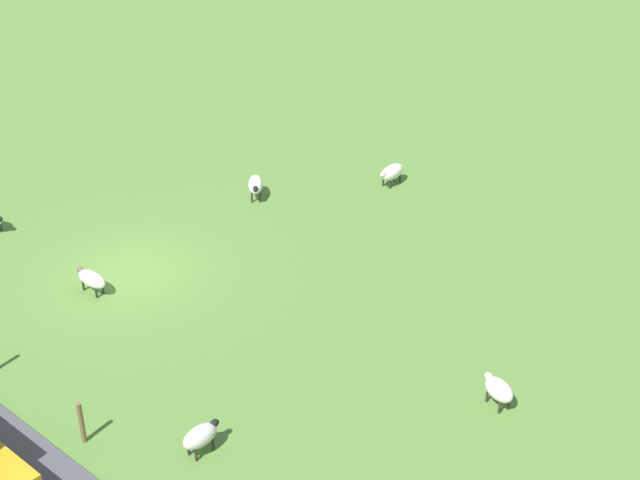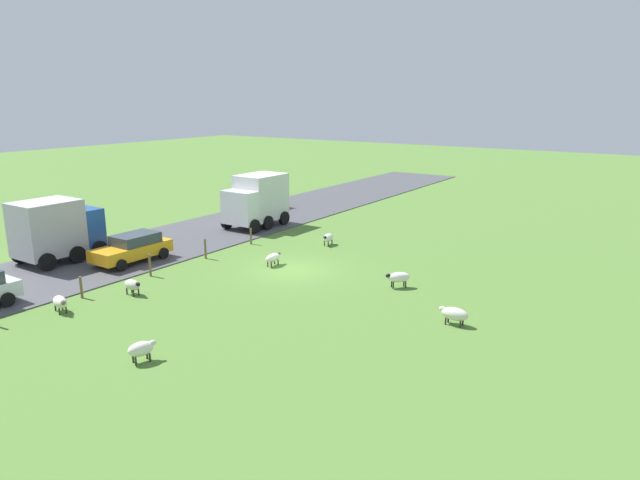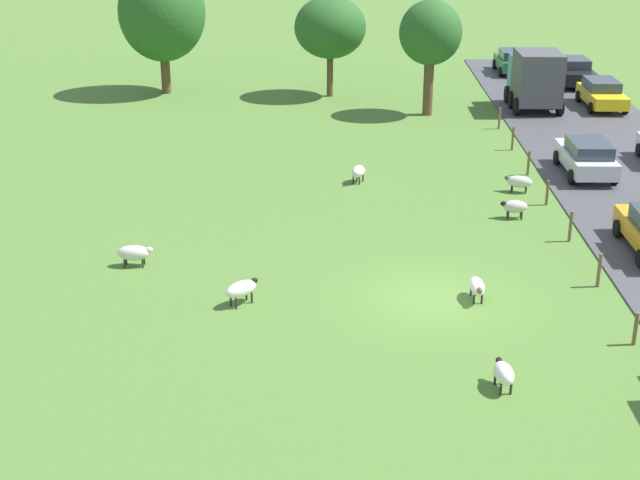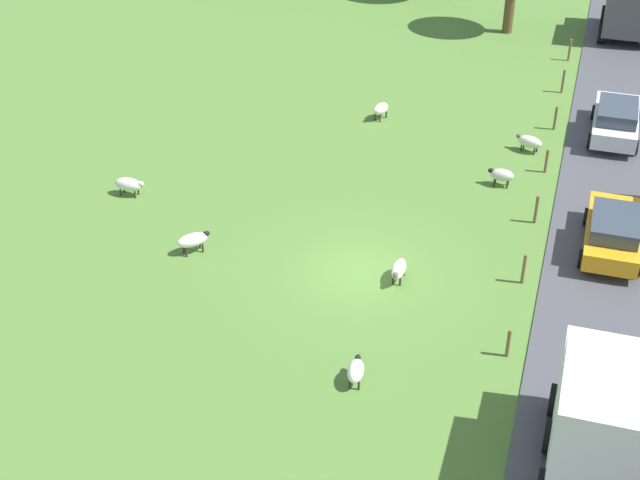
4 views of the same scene
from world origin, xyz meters
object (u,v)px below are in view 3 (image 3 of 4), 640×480
car_2 (602,93)px  sheep_5 (134,253)px  car_0 (573,71)px  car_3 (587,157)px  sheep_3 (358,172)px  sheep_0 (504,373)px  sheep_1 (515,207)px  tree_1 (162,13)px  truck_1 (535,78)px  tree_0 (330,27)px  sheep_2 (241,289)px  sheep_6 (477,287)px  sheep_4 (519,182)px  car_4 (511,61)px  tree_2 (431,34)px

car_2 → sheep_5: bearing=-133.6°
car_0 → car_3: (-3.82, -18.64, -0.03)m
sheep_3 → car_0: bearing=54.8°
sheep_0 → sheep_1: sheep_1 is taller
sheep_3 → tree_1: (-11.36, 17.34, 4.32)m
sheep_1 → truck_1: bearing=76.7°
tree_0 → car_0: bearing=11.5°
sheep_1 → sheep_2: 12.68m
sheep_5 → sheep_6: sheep_5 is taller
sheep_4 → car_2: 16.79m
car_3 → car_4: size_ratio=1.12×
sheep_2 → tree_2: size_ratio=0.18×
car_4 → sheep_5: bearing=-119.5°
car_4 → sheep_2: bearing=-112.2°
sheep_1 → sheep_3: sheep_3 is taller
tree_2 → sheep_6: bearing=-91.4°
sheep_2 → tree_2: 26.05m
tree_2 → car_2: bearing=9.5°
car_2 → tree_2: bearing=-170.5°
sheep_4 → tree_1: tree_1 is taller
sheep_6 → car_0: size_ratio=0.29×
tree_1 → sheep_5: bearing=-82.6°
sheep_1 → sheep_3: bearing=143.9°
car_3 → car_4: bearing=88.6°
sheep_4 → car_4: car_4 is taller
truck_1 → car_4: 10.16m
tree_1 → sheep_2: bearing=-75.9°
sheep_1 → sheep_2: bearing=-141.5°
sheep_5 → tree_0: size_ratio=0.21×
car_4 → sheep_0: bearing=-100.1°
tree_0 → car_0: size_ratio=1.39×
sheep_4 → car_3: size_ratio=0.27×
car_2 → truck_1: bearing=-172.9°
sheep_5 → tree_1: tree_1 is taller
car_2 → sheep_0: bearing=-109.1°
tree_0 → tree_2: 7.09m
car_0 → sheep_5: bearing=-126.9°
sheep_1 → tree_1: tree_1 is taller
sheep_4 → truck_1: (3.46, 14.57, 1.35)m
sheep_0 → truck_1: 31.42m
sheep_1 → sheep_3: 7.45m
truck_1 → sheep_0: bearing=-102.5°
tree_2 → tree_0: bearing=140.6°
car_0 → car_4: size_ratio=1.07×
sheep_2 → car_0: car_0 is taller
sheep_0 → sheep_3: sheep_3 is taller
sheep_0 → sheep_6: bearing=89.2°
sheep_1 → truck_1: (4.21, 17.76, 1.33)m
sheep_1 → car_4: size_ratio=0.27×
sheep_3 → car_4: (10.72, 23.49, 0.37)m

